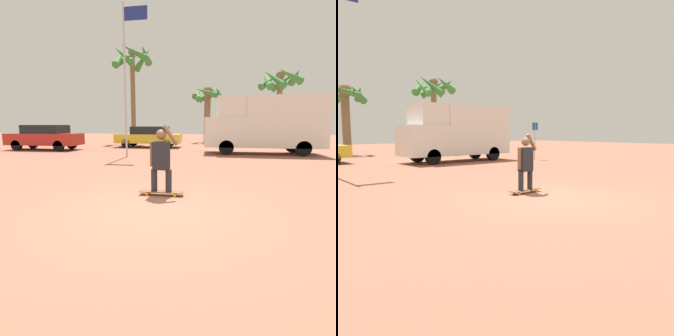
{
  "view_description": "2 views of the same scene",
  "coord_description": "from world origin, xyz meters",
  "views": [
    {
      "loc": [
        1.09,
        -4.62,
        1.57
      ],
      "look_at": [
        0.02,
        1.67,
        0.52
      ],
      "focal_mm": 28.0,
      "sensor_mm": 36.0,
      "label": 1
    },
    {
      "loc": [
        -5.98,
        -5.15,
        1.61
      ],
      "look_at": [
        -0.19,
        1.59,
        0.63
      ],
      "focal_mm": 35.0,
      "sensor_mm": 36.0,
      "label": 2
    }
  ],
  "objects": [
    {
      "name": "palm_tree_near_van",
      "position": [
        5.93,
        16.94,
        4.59
      ],
      "size": [
        3.17,
        3.31,
        5.75
      ],
      "color": "brown",
      "rests_on": "ground_plane"
    },
    {
      "name": "person_skateboarder",
      "position": [
        -0.02,
        1.0,
        0.86
      ],
      "size": [
        0.65,
        0.22,
        1.49
      ],
      "color": "#28282D",
      "rests_on": "skateboard"
    },
    {
      "name": "flagpole",
      "position": [
        -2.98,
        7.74,
        4.13
      ],
      "size": [
        1.19,
        0.12,
        7.1
      ],
      "color": "#B7B7BC",
      "rests_on": "ground_plane"
    },
    {
      "name": "parked_car_red",
      "position": [
        -9.35,
        10.42,
        0.82
      ],
      "size": [
        4.55,
        1.72,
        1.56
      ],
      "color": "black",
      "rests_on": "ground_plane"
    },
    {
      "name": "palm_tree_far_left",
      "position": [
        -5.47,
        16.79,
        6.43
      ],
      "size": [
        3.41,
        3.57,
        7.85
      ],
      "color": "brown",
      "rests_on": "ground_plane"
    },
    {
      "name": "parked_car_yellow",
      "position": [
        -3.32,
        13.44,
        0.77
      ],
      "size": [
        4.52,
        1.9,
        1.45
      ],
      "color": "black",
      "rests_on": "ground_plane"
    },
    {
      "name": "skateboard",
      "position": [
        -0.02,
        1.0,
        0.08
      ],
      "size": [
        0.99,
        0.23,
        0.09
      ],
      "color": "brown",
      "rests_on": "ground_plane"
    },
    {
      "name": "camper_van",
      "position": [
        3.82,
        10.33,
        1.65
      ],
      "size": [
        6.1,
        2.02,
        3.05
      ],
      "color": "black",
      "rests_on": "ground_plane"
    },
    {
      "name": "ground_plane",
      "position": [
        0.0,
        0.0,
        0.0
      ],
      "size": [
        80.0,
        80.0,
        0.0
      ],
      "primitive_type": "plane",
      "color": "#935B47"
    },
    {
      "name": "palm_tree_center_background",
      "position": [
        0.55,
        19.52,
        3.81
      ],
      "size": [
        2.89,
        3.02,
        4.95
      ],
      "color": "brown",
      "rests_on": "ground_plane"
    }
  ]
}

